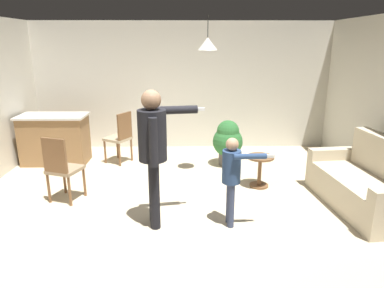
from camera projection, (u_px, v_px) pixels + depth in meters
ground at (180, 212)px, 4.88m from camera, size 7.68×7.68×0.00m
wall_back at (182, 86)px, 7.57m from camera, size 6.40×0.10×2.70m
couch_floral at (366, 185)px, 4.94m from camera, size 1.03×1.88×1.00m
kitchen_counter at (55, 139)px, 6.73m from camera, size 1.26×0.66×0.95m
side_table_by_couch at (260, 167)px, 5.65m from camera, size 0.44×0.44×0.52m
person_adult at (154, 144)px, 4.25m from camera, size 0.82×0.59×1.75m
person_child at (232, 172)px, 4.34m from camera, size 0.61×0.34×1.17m
dining_chair_by_counter at (61, 167)px, 5.05m from camera, size 0.53×0.53×1.00m
dining_chair_near_wall at (120, 136)px, 6.72m from camera, size 0.57×0.57×1.00m
potted_plant_corner at (228, 141)px, 6.61m from camera, size 0.57×0.57×0.87m
spare_remote_on_table at (263, 155)px, 5.60m from camera, size 0.13×0.10×0.04m
ceiling_light_pendant at (208, 44)px, 5.59m from camera, size 0.32×0.32×0.55m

